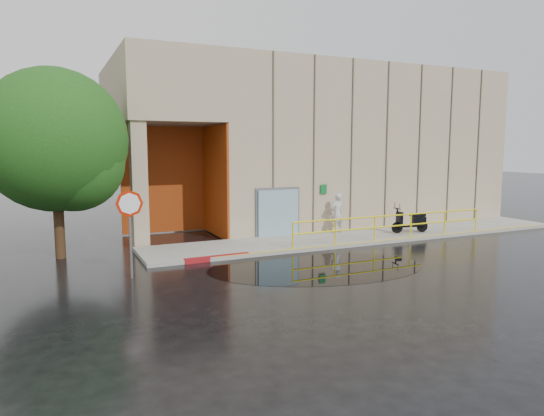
{
  "coord_description": "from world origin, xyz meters",
  "views": [
    {
      "loc": [
        -8.8,
        -12.96,
        3.98
      ],
      "look_at": [
        -1.43,
        3.0,
        1.78
      ],
      "focal_mm": 32.0,
      "sensor_mm": 36.0,
      "label": 1
    }
  ],
  "objects_px": {
    "red_curb": "(217,258)",
    "tree_near": "(59,146)",
    "person": "(337,213)",
    "scooter": "(411,215)",
    "stop_sign": "(130,215)"
  },
  "relations": [
    {
      "from": "scooter",
      "to": "stop_sign",
      "type": "distance_m",
      "value": 12.81
    },
    {
      "from": "person",
      "to": "scooter",
      "type": "distance_m",
      "value": 3.32
    },
    {
      "from": "stop_sign",
      "to": "red_curb",
      "type": "bearing_deg",
      "value": 42.39
    },
    {
      "from": "scooter",
      "to": "stop_sign",
      "type": "bearing_deg",
      "value": -160.58
    },
    {
      "from": "person",
      "to": "red_curb",
      "type": "bearing_deg",
      "value": 5.91
    },
    {
      "from": "red_curb",
      "to": "stop_sign",
      "type": "bearing_deg",
      "value": -159.99
    },
    {
      "from": "red_curb",
      "to": "person",
      "type": "bearing_deg",
      "value": 19.89
    },
    {
      "from": "scooter",
      "to": "stop_sign",
      "type": "xyz_separation_m",
      "value": [
        -12.59,
        -2.09,
        1.03
      ]
    },
    {
      "from": "person",
      "to": "scooter",
      "type": "height_order",
      "value": "person"
    },
    {
      "from": "person",
      "to": "stop_sign",
      "type": "distance_m",
      "value": 10.22
    },
    {
      "from": "person",
      "to": "stop_sign",
      "type": "height_order",
      "value": "stop_sign"
    },
    {
      "from": "person",
      "to": "stop_sign",
      "type": "xyz_separation_m",
      "value": [
        -9.57,
        -3.47,
        0.92
      ]
    },
    {
      "from": "stop_sign",
      "to": "red_curb",
      "type": "relative_size",
      "value": 1.13
    },
    {
      "from": "red_curb",
      "to": "tree_near",
      "type": "height_order",
      "value": "tree_near"
    },
    {
      "from": "tree_near",
      "to": "person",
      "type": "bearing_deg",
      "value": -1.73
    }
  ]
}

